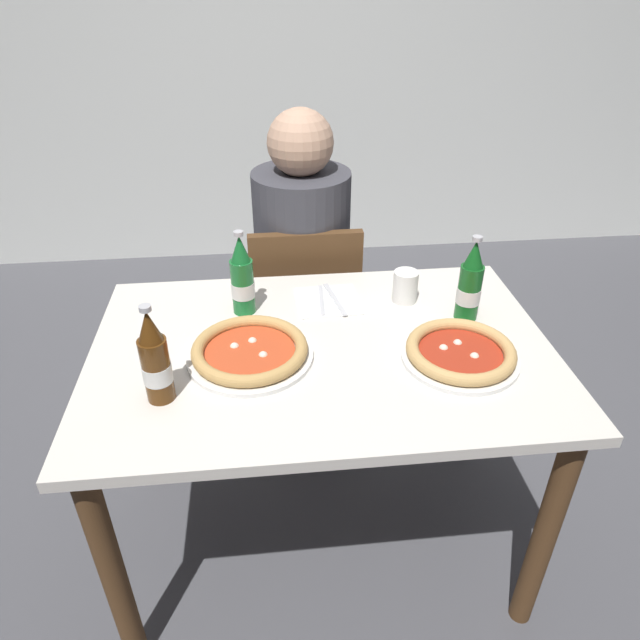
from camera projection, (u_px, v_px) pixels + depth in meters
name	position (u px, v px, depth m)	size (l,w,h in m)	color
ground_plane	(322.00, 531.00, 1.89)	(8.00, 8.00, 0.00)	#4C4C51
back_wall_tiled	(278.00, 26.00, 3.04)	(7.00, 0.10, 2.60)	white
dining_table_main	(322.00, 381.00, 1.55)	(1.20, 0.80, 0.75)	silver
chair_behind_table	(304.00, 312.00, 2.15)	(0.40, 0.40, 0.85)	brown
diner_seated	(303.00, 282.00, 2.13)	(0.34, 0.34, 1.21)	#2D3342
pizza_margherita_near	(460.00, 353.00, 1.43)	(0.30, 0.30, 0.04)	white
pizza_marinara_far	(250.00, 351.00, 1.44)	(0.32, 0.32, 0.04)	white
beer_bottle_left	(242.00, 279.00, 1.59)	(0.07, 0.07, 0.25)	#196B2D
beer_bottle_center	(470.00, 285.00, 1.56)	(0.07, 0.07, 0.25)	#14591E
beer_bottle_right	(155.00, 361.00, 1.26)	(0.07, 0.07, 0.25)	#512D0F
napkin_with_cutlery	(328.00, 301.00, 1.68)	(0.19, 0.19, 0.01)	white
paper_cup	(405.00, 286.00, 1.67)	(0.07, 0.07, 0.10)	white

